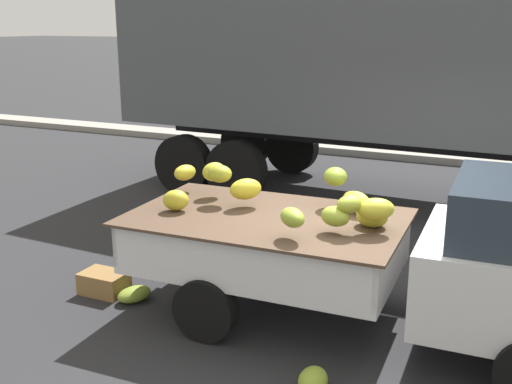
{
  "coord_description": "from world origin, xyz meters",
  "views": [
    {
      "loc": [
        1.42,
        -5.86,
        3.02
      ],
      "look_at": [
        -1.24,
        -0.19,
        1.28
      ],
      "focal_mm": 42.99,
      "sensor_mm": 36.0,
      "label": 1
    }
  ],
  "objects_px": {
    "fallen_banana_bunch_near_tailgate": "(134,294)",
    "produce_crate": "(104,283)",
    "semi_trailer": "(470,54)",
    "pickup_truck": "(463,262)",
    "fallen_banana_bunch_by_wheel": "(313,381)"
  },
  "relations": [
    {
      "from": "fallen_banana_bunch_near_tailgate",
      "to": "produce_crate",
      "type": "bearing_deg",
      "value": 176.62
    },
    {
      "from": "semi_trailer",
      "to": "fallen_banana_bunch_near_tailgate",
      "type": "xyz_separation_m",
      "value": [
        -2.8,
        -5.15,
        -2.46
      ]
    },
    {
      "from": "pickup_truck",
      "to": "semi_trailer",
      "type": "height_order",
      "value": "semi_trailer"
    },
    {
      "from": "pickup_truck",
      "to": "semi_trailer",
      "type": "bearing_deg",
      "value": 95.41
    },
    {
      "from": "pickup_truck",
      "to": "fallen_banana_bunch_near_tailgate",
      "type": "bearing_deg",
      "value": -174.24
    },
    {
      "from": "produce_crate",
      "to": "semi_trailer",
      "type": "bearing_deg",
      "value": 57.76
    },
    {
      "from": "pickup_truck",
      "to": "fallen_banana_bunch_by_wheel",
      "type": "xyz_separation_m",
      "value": [
        -0.99,
        -1.27,
        -0.78
      ]
    },
    {
      "from": "fallen_banana_bunch_near_tailgate",
      "to": "produce_crate",
      "type": "xyz_separation_m",
      "value": [
        -0.44,
        0.03,
        0.05
      ]
    },
    {
      "from": "semi_trailer",
      "to": "fallen_banana_bunch_by_wheel",
      "type": "bearing_deg",
      "value": -91.8
    },
    {
      "from": "semi_trailer",
      "to": "fallen_banana_bunch_near_tailgate",
      "type": "distance_m",
      "value": 6.36
    },
    {
      "from": "pickup_truck",
      "to": "fallen_banana_bunch_by_wheel",
      "type": "bearing_deg",
      "value": -129.94
    },
    {
      "from": "pickup_truck",
      "to": "fallen_banana_bunch_near_tailgate",
      "type": "height_order",
      "value": "pickup_truck"
    },
    {
      "from": "fallen_banana_bunch_near_tailgate",
      "to": "fallen_banana_bunch_by_wheel",
      "type": "relative_size",
      "value": 1.2
    },
    {
      "from": "fallen_banana_bunch_by_wheel",
      "to": "pickup_truck",
      "type": "bearing_deg",
      "value": 52.1
    },
    {
      "from": "pickup_truck",
      "to": "semi_trailer",
      "type": "relative_size",
      "value": 0.42
    }
  ]
}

